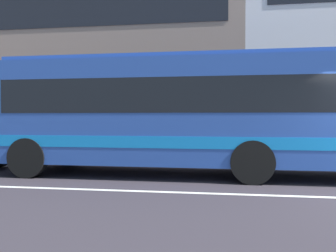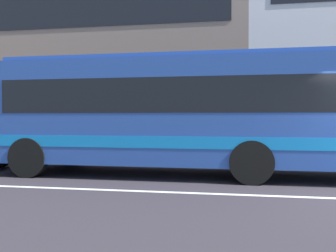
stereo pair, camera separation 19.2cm
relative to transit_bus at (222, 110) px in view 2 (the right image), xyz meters
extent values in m
cube|color=gray|center=(-8.51, 12.12, 4.37)|extent=(18.72, 9.84, 12.12)
cube|color=black|center=(-8.51, 7.18, 5.34)|extent=(17.22, 0.04, 2.42)
cube|color=#25479B|center=(0.00, 0.00, -0.05)|extent=(11.60, 2.63, 2.60)
cube|color=black|center=(0.00, 0.00, 0.34)|extent=(10.91, 2.65, 0.83)
cube|color=blue|center=(0.00, 0.00, -0.76)|extent=(11.37, 2.65, 0.28)
cube|color=#274BA2|center=(0.00, 0.00, 1.31)|extent=(11.13, 2.22, 0.12)
cube|color=black|center=(-5.80, 0.04, 0.34)|extent=(0.05, 2.14, 0.91)
cylinder|color=black|center=(-4.80, -1.14, -1.19)|extent=(1.00, 0.29, 1.00)
cylinder|color=black|center=(-4.78, 1.21, -1.19)|extent=(1.00, 0.29, 1.00)
cylinder|color=black|center=(0.71, -1.18, -1.19)|extent=(1.00, 0.29, 1.00)
cylinder|color=black|center=(0.73, 1.17, -1.19)|extent=(1.00, 0.29, 1.00)
cylinder|color=black|center=(-6.72, 0.57, -1.37)|extent=(0.64, 0.22, 0.64)
camera|label=1|loc=(0.21, -9.89, -0.18)|focal=40.46mm
camera|label=2|loc=(0.40, -9.86, -0.18)|focal=40.46mm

